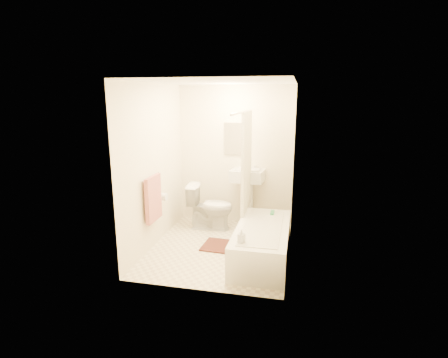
% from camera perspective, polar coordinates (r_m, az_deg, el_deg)
% --- Properties ---
extents(floor, '(2.40, 2.40, 0.00)m').
position_cam_1_polar(floor, '(5.33, -0.59, -11.13)').
color(floor, beige).
rests_on(floor, ground).
extents(ceiling, '(2.40, 2.40, 0.00)m').
position_cam_1_polar(ceiling, '(4.86, -0.66, 15.59)').
color(ceiling, white).
rests_on(ceiling, ground).
extents(wall_back, '(2.00, 0.02, 2.40)m').
position_cam_1_polar(wall_back, '(6.11, 1.91, 3.83)').
color(wall_back, beige).
rests_on(wall_back, ground).
extents(wall_left, '(0.02, 2.40, 2.40)m').
position_cam_1_polar(wall_left, '(5.27, -11.28, 2.04)').
color(wall_left, beige).
rests_on(wall_left, ground).
extents(wall_right, '(0.02, 2.40, 2.40)m').
position_cam_1_polar(wall_right, '(4.84, 11.00, 1.06)').
color(wall_right, beige).
rests_on(wall_right, ground).
extents(mirror, '(0.40, 0.03, 0.55)m').
position_cam_1_polar(mirror, '(6.05, 1.90, 6.60)').
color(mirror, white).
rests_on(mirror, wall_back).
extents(curtain_rod, '(0.03, 1.70, 0.03)m').
position_cam_1_polar(curtain_rod, '(4.90, 3.11, 10.88)').
color(curtain_rod, silver).
rests_on(curtain_rod, wall_back).
extents(shower_curtain, '(0.04, 0.80, 1.55)m').
position_cam_1_polar(shower_curtain, '(5.38, 3.70, 2.72)').
color(shower_curtain, silver).
rests_on(shower_curtain, curtain_rod).
extents(towel_bar, '(0.02, 0.60, 0.02)m').
position_cam_1_polar(towel_bar, '(5.05, -11.94, 0.37)').
color(towel_bar, silver).
rests_on(towel_bar, wall_left).
extents(towel, '(0.06, 0.45, 0.66)m').
position_cam_1_polar(towel, '(5.12, -11.46, -3.14)').
color(towel, '#CC7266').
rests_on(towel, towel_bar).
extents(toilet_paper, '(0.11, 0.12, 0.12)m').
position_cam_1_polar(toilet_paper, '(5.47, -9.87, -2.89)').
color(toilet_paper, white).
rests_on(toilet_paper, wall_left).
extents(toilet, '(0.79, 0.47, 0.76)m').
position_cam_1_polar(toilet, '(5.96, -2.27, -4.58)').
color(toilet, white).
rests_on(toilet, floor).
extents(sink, '(0.60, 0.50, 1.08)m').
position_cam_1_polar(sink, '(6.09, 3.92, -2.61)').
color(sink, silver).
rests_on(sink, floor).
extents(bathtub, '(0.71, 1.63, 0.46)m').
position_cam_1_polar(bathtub, '(4.96, 6.26, -10.25)').
color(bathtub, white).
rests_on(bathtub, floor).
extents(bath_mat, '(0.68, 0.53, 0.02)m').
position_cam_1_polar(bath_mat, '(5.35, 0.12, -10.92)').
color(bath_mat, '#47281E').
rests_on(bath_mat, floor).
extents(soap_bottle, '(0.10, 0.10, 0.17)m').
position_cam_1_polar(soap_bottle, '(4.33, 2.86, -9.33)').
color(soap_bottle, white).
rests_on(soap_bottle, bathtub).
extents(scrub_brush, '(0.06, 0.18, 0.04)m').
position_cam_1_polar(scrub_brush, '(5.41, 7.90, -5.47)').
color(scrub_brush, '#329C5C').
rests_on(scrub_brush, bathtub).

